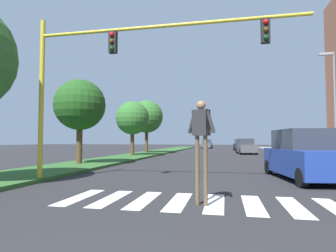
# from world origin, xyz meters

# --- Properties ---
(ground_plane) EXTENTS (140.00, 140.00, 0.00)m
(ground_plane) POSITION_xyz_m (0.00, 30.00, 0.00)
(ground_plane) COLOR #262628
(crosswalk) EXTENTS (6.75, 2.20, 0.01)m
(crosswalk) POSITION_xyz_m (0.00, 6.07, 0.00)
(crosswalk) COLOR silver
(crosswalk) RESTS_ON ground_plane
(median_strip) EXTENTS (3.61, 64.00, 0.15)m
(median_strip) POSITION_xyz_m (-7.65, 28.00, 0.07)
(median_strip) COLOR #2D5B28
(median_strip) RESTS_ON ground_plane
(tree_mid) EXTENTS (3.09, 3.09, 5.09)m
(tree_mid) POSITION_xyz_m (-7.94, 14.57, 3.67)
(tree_mid) COLOR #4C3823
(tree_mid) RESTS_ON median_strip
(tree_far) EXTENTS (3.14, 3.14, 5.08)m
(tree_far) POSITION_xyz_m (-7.88, 24.22, 3.63)
(tree_far) COLOR #4C3823
(tree_far) RESTS_ON median_strip
(tree_distant) EXTENTS (3.74, 3.74, 5.99)m
(tree_distant) POSITION_xyz_m (-8.13, 29.94, 4.25)
(tree_distant) COLOR #4C3823
(tree_distant) RESTS_ON median_strip
(sidewalk_right) EXTENTS (3.00, 64.00, 0.15)m
(sidewalk_right) POSITION_xyz_m (8.63, 28.00, 0.07)
(sidewalk_right) COLOR #9E9991
(sidewalk_right) RESTS_ON ground_plane
(traffic_light_gantry) EXTENTS (9.71, 0.30, 6.00)m
(traffic_light_gantry) POSITION_xyz_m (-3.24, 8.45, 4.39)
(traffic_light_gantry) COLOR gold
(traffic_light_gantry) RESTS_ON median_strip
(street_lamp_right) EXTENTS (1.02, 0.24, 7.50)m
(street_lamp_right) POSITION_xyz_m (8.03, 20.08, 4.59)
(street_lamp_right) COLOR slate
(street_lamp_right) RESTS_ON sidewalk_right
(pedestrian_performer) EXTENTS (0.72, 0.38, 2.49)m
(pedestrian_performer) POSITION_xyz_m (0.15, 5.76, 1.66)
(pedestrian_performer) COLOR brown
(pedestrian_performer) RESTS_ON ground_plane
(suv_crossing) EXTENTS (2.52, 4.81, 1.97)m
(suv_crossing) POSITION_xyz_m (3.74, 10.90, 0.93)
(suv_crossing) COLOR navy
(suv_crossing) RESTS_ON ground_plane
(sedan_midblock) EXTENTS (2.14, 4.16, 1.73)m
(sedan_midblock) POSITION_xyz_m (2.99, 31.69, 0.80)
(sedan_midblock) COLOR #474C51
(sedan_midblock) RESTS_ON ground_plane
(sedan_distant) EXTENTS (2.10, 4.12, 1.72)m
(sedan_distant) POSITION_xyz_m (2.93, 41.92, 0.79)
(sedan_distant) COLOR black
(sedan_distant) RESTS_ON ground_plane
(sedan_far_horizon) EXTENTS (1.97, 4.24, 1.71)m
(sedan_far_horizon) POSITION_xyz_m (-2.79, 53.76, 0.79)
(sedan_far_horizon) COLOR #474C51
(sedan_far_horizon) RESTS_ON ground_plane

